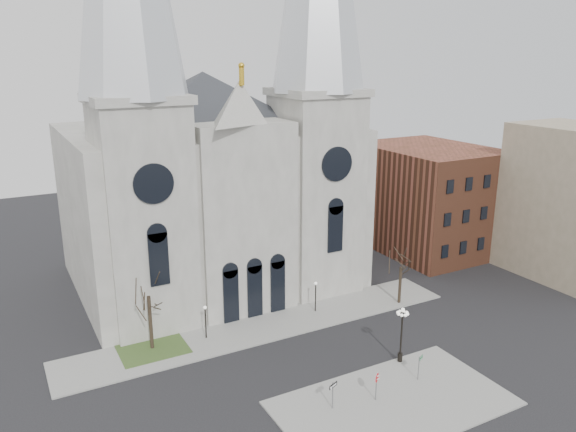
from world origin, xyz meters
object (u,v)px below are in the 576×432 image
globe_lamp (402,328)px  stop_sign (376,380)px  street_name_sign (419,366)px  one_way_sign (333,391)px

globe_lamp → stop_sign: bearing=-146.0°
stop_sign → street_name_sign: bearing=-3.3°
stop_sign → globe_lamp: globe_lamp is taller
globe_lamp → one_way_sign: size_ratio=2.28×
stop_sign → street_name_sign: stop_sign is taller
one_way_sign → street_name_sign: size_ratio=1.06×
stop_sign → street_name_sign: 4.90m
stop_sign → globe_lamp: 6.57m
globe_lamp → one_way_sign: (-8.83, -2.89, -1.68)m
stop_sign → globe_lamp: size_ratio=0.47×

